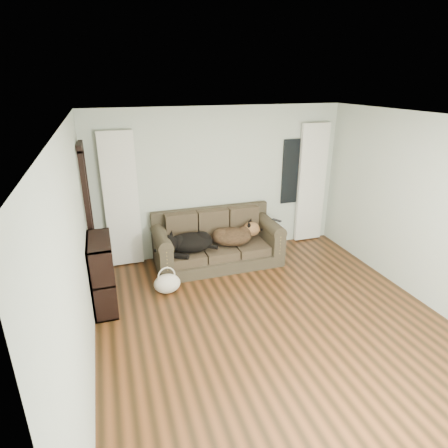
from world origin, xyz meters
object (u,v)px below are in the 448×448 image
object	(u,v)px
sofa	(218,239)
dog_black_lab	(189,244)
bookshelf	(103,274)
tote_bag	(167,283)
dog_shepherd	(234,236)

from	to	relation	value
sofa	dog_black_lab	bearing A→B (deg)	-170.42
bookshelf	dog_black_lab	bearing A→B (deg)	28.69
sofa	tote_bag	xyz separation A→B (m)	(-1.00, -0.67, -0.29)
tote_bag	bookshelf	size ratio (longest dim) A/B	0.39
dog_black_lab	bookshelf	xyz separation A→B (m)	(-1.36, -0.68, 0.02)
dog_black_lab	bookshelf	distance (m)	1.52
sofa	tote_bag	world-z (taller)	sofa
dog_black_lab	tote_bag	bearing A→B (deg)	-121.36
dog_black_lab	tote_bag	distance (m)	0.82
tote_bag	dog_black_lab	bearing A→B (deg)	50.95
dog_shepherd	sofa	bearing A→B (deg)	7.47
bookshelf	tote_bag	bearing A→B (deg)	8.12
sofa	bookshelf	world-z (taller)	bookshelf
sofa	dog_shepherd	world-z (taller)	sofa
tote_bag	sofa	bearing A→B (deg)	33.98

